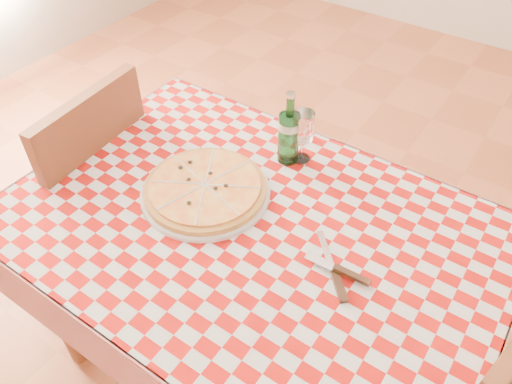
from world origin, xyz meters
TOP-DOWN VIEW (x-y plane):
  - dining_table at (0.00, 0.00)m, footprint 1.20×0.80m
  - tablecloth at (0.00, 0.00)m, footprint 1.30×0.90m
  - chair_far at (-0.69, -0.01)m, footprint 0.46×0.46m
  - pizza_plate at (-0.17, 0.02)m, footprint 0.45×0.45m
  - water_bottle at (-0.06, 0.28)m, footprint 0.07×0.07m
  - wine_glass at (-0.03, 0.31)m, footprint 0.07×0.07m
  - cutlery at (0.25, -0.01)m, footprint 0.29×0.26m

SIDE VIEW (x-z plane):
  - chair_far at x=-0.69m, z-range 0.07..1.01m
  - dining_table at x=0.00m, z-range 0.28..1.03m
  - tablecloth at x=0.00m, z-range 0.75..0.76m
  - cutlery at x=0.25m, z-range 0.76..0.78m
  - pizza_plate at x=-0.17m, z-range 0.76..0.80m
  - wine_glass at x=-0.03m, z-range 0.76..0.92m
  - water_bottle at x=-0.06m, z-range 0.76..0.99m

